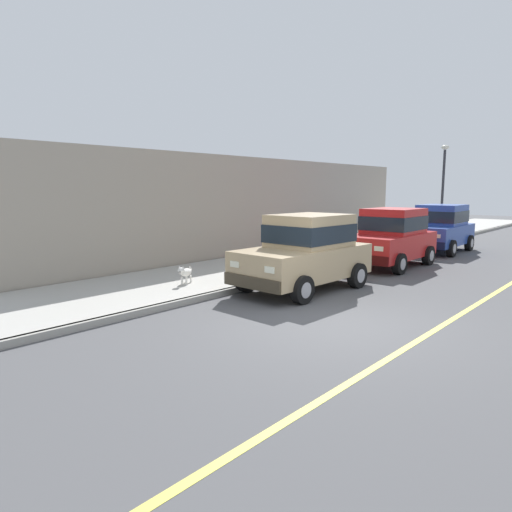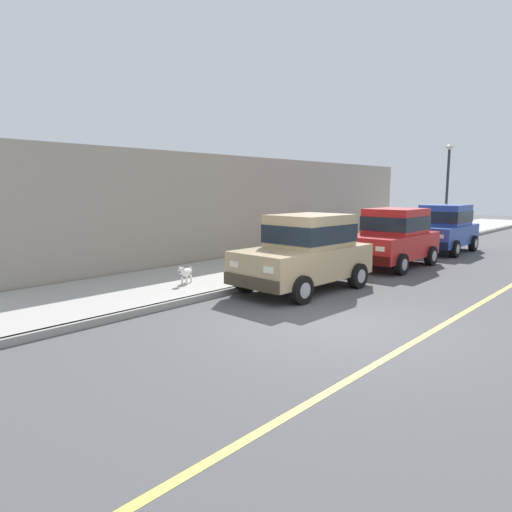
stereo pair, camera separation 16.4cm
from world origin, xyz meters
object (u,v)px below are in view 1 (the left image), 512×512
object	(u,v)px
car_red_hatchback	(391,236)
car_blue_hatchback	(440,227)
dog_white	(185,272)
car_tan_hatchback	(306,251)
fire_hydrant	(290,259)
street_lamp	(443,180)

from	to	relation	value
car_red_hatchback	car_blue_hatchback	size ratio (longest dim) A/B	0.99
dog_white	car_blue_hatchback	bearing A→B (deg)	78.87
car_blue_hatchback	dog_white	xyz separation A→B (m)	(-2.23, -11.33, -0.55)
car_tan_hatchback	fire_hydrant	world-z (taller)	car_tan_hatchback
street_lamp	car_blue_hatchback	bearing A→B (deg)	-70.71
car_blue_hatchback	fire_hydrant	bearing A→B (deg)	-100.47
dog_white	car_red_hatchback	bearing A→B (deg)	70.90
car_blue_hatchback	car_red_hatchback	bearing A→B (deg)	-88.86
dog_white	fire_hydrant	size ratio (longest dim) A/B	0.97
car_red_hatchback	car_tan_hatchback	bearing A→B (deg)	-90.63
car_tan_hatchback	street_lamp	size ratio (longest dim) A/B	0.87
dog_white	fire_hydrant	distance (m)	3.42
car_red_hatchback	dog_white	xyz separation A→B (m)	(-2.32, -6.70, -0.55)
car_tan_hatchback	car_red_hatchback	bearing A→B (deg)	89.37
car_tan_hatchback	car_red_hatchback	distance (m)	4.70
car_tan_hatchback	car_red_hatchback	world-z (taller)	same
car_blue_hatchback	street_lamp	size ratio (longest dim) A/B	0.87
car_red_hatchback	fire_hydrant	bearing A→B (deg)	-115.03
car_tan_hatchback	dog_white	xyz separation A→B (m)	(-2.27, -2.01, -0.55)
fire_hydrant	dog_white	bearing A→B (deg)	-102.68
car_red_hatchback	car_blue_hatchback	world-z (taller)	same
car_tan_hatchback	car_blue_hatchback	world-z (taller)	same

